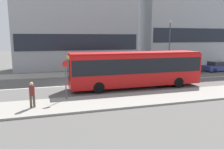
{
  "coord_description": "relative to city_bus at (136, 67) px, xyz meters",
  "views": [
    {
      "loc": [
        -2.89,
        -20.75,
        4.59
      ],
      "look_at": [
        2.62,
        -2.08,
        1.27
      ],
      "focal_mm": 35.0,
      "sensor_mm": 36.0,
      "label": 1
    }
  ],
  "objects": [
    {
      "name": "parked_car_1",
      "position": [
        14.65,
        5.9,
        -1.24
      ],
      "size": [
        4.19,
        1.79,
        1.35
      ],
      "color": "navy",
      "rests_on": "ground_plane"
    },
    {
      "name": "parked_car_0",
      "position": [
        9.16,
        5.9,
        -1.24
      ],
      "size": [
        4.66,
        1.75,
        1.37
      ],
      "color": "black",
      "rests_on": "ground_plane"
    },
    {
      "name": "street_lamp",
      "position": [
        8.12,
        7.84,
        2.34
      ],
      "size": [
        0.36,
        0.36,
        6.67
      ],
      "color": "#4C4C51",
      "rests_on": "sidewalk_far"
    },
    {
      "name": "sidewalk_far",
      "position": [
        -4.8,
        8.63,
        -1.82
      ],
      "size": [
        44.0,
        3.5,
        0.13
      ],
      "color": "gray",
      "rests_on": "ground_plane"
    },
    {
      "name": "sidewalk_near",
      "position": [
        -4.8,
        -3.87,
        -1.82
      ],
      "size": [
        44.0,
        3.5,
        0.13
      ],
      "color": "gray",
      "rests_on": "ground_plane"
    },
    {
      "name": "city_bus",
      "position": [
        0.0,
        0.0,
        0.0
      ],
      "size": [
        12.19,
        2.61,
        3.27
      ],
      "rotation": [
        0.0,
        0.0,
        -0.08
      ],
      "color": "red",
      "rests_on": "ground_plane"
    },
    {
      "name": "ground_plane",
      "position": [
        -4.8,
        2.38,
        -1.88
      ],
      "size": [
        120.0,
        120.0,
        0.0
      ],
      "primitive_type": "plane",
      "color": "#595654"
    },
    {
      "name": "bus_stop_sign",
      "position": [
        -6.52,
        -2.6,
        -0.09
      ],
      "size": [
        0.44,
        0.12,
        2.86
      ],
      "color": "#4C4C51",
      "rests_on": "sidewalk_near"
    },
    {
      "name": "apartment_block_left_tower",
      "position": [
        -3.39,
        14.59,
        5.25
      ],
      "size": [
        17.43,
        5.5,
        14.27
      ],
      "color": "#9EA3A8",
      "rests_on": "ground_plane"
    },
    {
      "name": "lane_centerline",
      "position": [
        -4.8,
        2.38,
        -1.88
      ],
      "size": [
        41.8,
        0.16,
        0.01
      ],
      "color": "silver",
      "rests_on": "ground_plane"
    },
    {
      "name": "apartment_block_right_tower",
      "position": [
        14.67,
        14.88,
        7.04
      ],
      "size": [
        14.47,
        6.08,
        17.85
      ],
      "color": "#9EA3A8",
      "rests_on": "ground_plane"
    },
    {
      "name": "pedestrian_near_stop",
      "position": [
        -8.76,
        -3.97,
        -0.81
      ],
      "size": [
        0.34,
        0.34,
        1.67
      ],
      "rotation": [
        0.0,
        0.0,
        3.49
      ],
      "color": "#4C4233",
      "rests_on": "sidewalk_near"
    }
  ]
}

